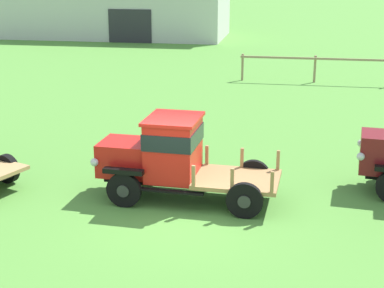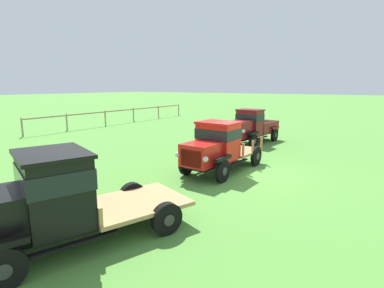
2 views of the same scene
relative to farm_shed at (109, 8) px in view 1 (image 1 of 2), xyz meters
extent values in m
plane|color=#518E38|center=(12.17, -33.18, -2.15)|extent=(240.00, 240.00, 0.00)
cube|color=silver|center=(0.00, 0.00, -0.20)|extent=(18.38, 7.55, 3.90)
cube|color=#2D2D33|center=(2.75, -3.81, -0.95)|extent=(3.20, 0.08, 2.40)
cylinder|color=#997F60|center=(12.13, -16.60, -1.49)|extent=(0.12, 0.12, 1.33)
cylinder|color=#997F60|center=(15.68, -16.52, -1.49)|extent=(0.12, 0.12, 1.33)
cylinder|color=black|center=(7.20, -31.93, -1.76)|extent=(0.81, 0.46, 0.79)
cylinder|color=#2D2D2D|center=(7.24, -31.82, -1.76)|extent=(0.27, 0.12, 0.28)
cylinder|color=black|center=(10.77, -32.97, -1.72)|extent=(0.87, 0.18, 0.86)
cylinder|color=#2D2D2D|center=(10.76, -33.06, -1.72)|extent=(0.30, 0.05, 0.30)
cylinder|color=black|center=(10.85, -31.32, -1.72)|extent=(0.87, 0.18, 0.86)
cylinder|color=#2D2D2D|center=(10.86, -31.24, -1.72)|extent=(0.30, 0.05, 0.30)
cylinder|color=black|center=(13.70, -33.13, -1.72)|extent=(0.87, 0.18, 0.86)
cylinder|color=#2D2D2D|center=(13.69, -33.21, -1.72)|extent=(0.30, 0.05, 0.30)
cylinder|color=black|center=(13.78, -31.47, -1.72)|extent=(0.87, 0.18, 0.86)
cylinder|color=#2D2D2D|center=(13.79, -31.39, -1.72)|extent=(0.30, 0.05, 0.30)
cube|color=black|center=(12.21, -32.22, -1.64)|extent=(4.16, 1.12, 0.12)
cube|color=red|center=(10.62, -32.14, -1.16)|extent=(1.34, 1.22, 0.83)
cube|color=silver|center=(10.01, -32.11, -1.20)|extent=(0.11, 0.91, 0.62)
sphere|color=silver|center=(9.96, -32.73, -1.14)|extent=(0.20, 0.20, 0.20)
sphere|color=silver|center=(10.03, -31.49, -1.14)|extent=(0.20, 0.20, 0.20)
cube|color=black|center=(10.77, -32.97, -1.24)|extent=(1.00, 0.25, 0.12)
cube|color=black|center=(10.85, -31.32, -1.24)|extent=(1.00, 0.25, 0.12)
cube|color=red|center=(11.84, -32.20, -0.86)|extent=(1.24, 1.51, 1.45)
cube|color=black|center=(11.84, -32.20, -0.53)|extent=(1.28, 1.55, 0.40)
cube|color=red|center=(11.84, -32.20, -0.09)|extent=(1.36, 1.59, 0.08)
cube|color=black|center=(11.91, -33.02, -1.66)|extent=(1.63, 0.22, 0.05)
cube|color=black|center=(12.00, -31.40, -1.66)|extent=(1.63, 0.22, 0.05)
cube|color=#9E7547|center=(13.43, -32.28, -1.53)|extent=(2.12, 1.76, 0.10)
cube|color=#9E7547|center=(12.48, -33.02, -1.23)|extent=(0.08, 0.08, 0.51)
cube|color=#9E7547|center=(12.56, -31.45, -1.23)|extent=(0.08, 0.08, 0.51)
cube|color=#9E7547|center=(13.39, -33.07, -1.23)|extent=(0.08, 0.08, 0.51)
cube|color=#9E7547|center=(13.48, -31.50, -1.23)|extent=(0.08, 0.08, 0.51)
cube|color=#9E7547|center=(14.31, -33.12, -1.23)|extent=(0.08, 0.08, 0.51)
cube|color=#9E7547|center=(14.39, -31.55, -1.23)|extent=(0.08, 0.08, 0.51)
cube|color=silver|center=(16.49, -30.73, -1.16)|extent=(0.15, 0.86, 0.73)
sphere|color=silver|center=(16.42, -31.31, -1.09)|extent=(0.20, 0.20, 0.20)
sphere|color=silver|center=(16.54, -30.15, -1.09)|extent=(0.20, 0.20, 0.20)
camera|label=1|loc=(14.66, -45.71, 3.56)|focal=55.00mm
camera|label=2|loc=(1.34, -37.81, 1.35)|focal=28.00mm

